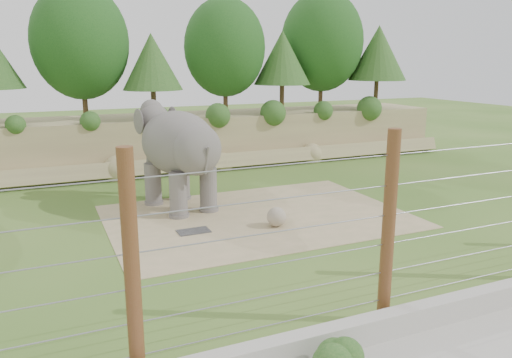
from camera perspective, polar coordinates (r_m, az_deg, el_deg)
name	(u,v)px	position (r m, az deg, el deg)	size (l,w,h in m)	color
ground	(284,248)	(14.47, 3.22, -7.87)	(90.00, 90.00, 0.00)	#3C6821
back_embankment	(181,87)	(25.61, -8.58, 10.41)	(30.00, 5.52, 8.77)	#92805C
dirt_patch	(258,216)	(17.22, 0.18, -4.29)	(10.00, 7.00, 0.02)	#9B8E63
drain_grate	(194,231)	(15.81, -7.15, -5.94)	(1.00, 0.60, 0.03)	#262628
elephant	(179,158)	(18.02, -8.79, 2.38)	(1.95, 4.56, 3.69)	#605A56
stone_ball	(277,217)	(16.11, 2.37, -4.35)	(0.63, 0.63, 0.63)	gray
retaining_wall	(399,321)	(10.57, 16.04, -15.37)	(26.00, 0.35, 0.50)	#B6B2AA
barrier_fence	(388,229)	(10.23, 14.89, -5.58)	(20.26, 0.26, 4.00)	#613016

